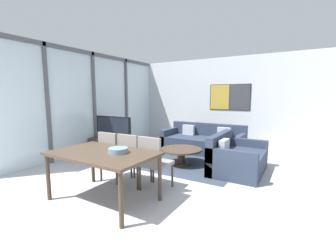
{
  "coord_description": "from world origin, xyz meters",
  "views": [
    {
      "loc": [
        2.28,
        -1.7,
        1.59
      ],
      "look_at": [
        -0.14,
        2.39,
        0.95
      ],
      "focal_mm": 24.0,
      "sensor_mm": 36.0,
      "label": 1
    }
  ],
  "objects_px": {
    "tv_console": "(114,147)",
    "coffee_table": "(181,152)",
    "television": "(113,128)",
    "dining_chair_right": "(154,160)",
    "dining_chair_left": "(113,153)",
    "sofa_main": "(204,142)",
    "dining_table": "(103,157)",
    "fruit_bowl": "(118,150)",
    "sofa_side": "(235,159)",
    "dining_chair_centre": "(133,156)"
  },
  "relations": [
    {
      "from": "coffee_table",
      "to": "dining_chair_centre",
      "type": "bearing_deg",
      "value": -96.32
    },
    {
      "from": "television",
      "to": "fruit_bowl",
      "type": "relative_size",
      "value": 4.05
    },
    {
      "from": "tv_console",
      "to": "dining_chair_right",
      "type": "height_order",
      "value": "dining_chair_right"
    },
    {
      "from": "tv_console",
      "to": "dining_chair_left",
      "type": "relative_size",
      "value": 1.61
    },
    {
      "from": "tv_console",
      "to": "sofa_main",
      "type": "relative_size",
      "value": 0.67
    },
    {
      "from": "coffee_table",
      "to": "television",
      "type": "bearing_deg",
      "value": -173.2
    },
    {
      "from": "coffee_table",
      "to": "dining_chair_right",
      "type": "bearing_deg",
      "value": -79.75
    },
    {
      "from": "sofa_side",
      "to": "sofa_main",
      "type": "bearing_deg",
      "value": 43.62
    },
    {
      "from": "sofa_main",
      "to": "dining_chair_centre",
      "type": "bearing_deg",
      "value": -93.34
    },
    {
      "from": "sofa_side",
      "to": "dining_table",
      "type": "relative_size",
      "value": 0.88
    },
    {
      "from": "fruit_bowl",
      "to": "tv_console",
      "type": "bearing_deg",
      "value": 135.84
    },
    {
      "from": "dining_chair_centre",
      "to": "sofa_side",
      "type": "bearing_deg",
      "value": 50.84
    },
    {
      "from": "tv_console",
      "to": "coffee_table",
      "type": "distance_m",
      "value": 1.94
    },
    {
      "from": "sofa_main",
      "to": "dining_chair_centre",
      "type": "relative_size",
      "value": 2.41
    },
    {
      "from": "dining_table",
      "to": "fruit_bowl",
      "type": "bearing_deg",
      "value": 21.6
    },
    {
      "from": "television",
      "to": "dining_chair_left",
      "type": "height_order",
      "value": "television"
    },
    {
      "from": "tv_console",
      "to": "dining_table",
      "type": "distance_m",
      "value": 2.7
    },
    {
      "from": "fruit_bowl",
      "to": "dining_chair_left",
      "type": "bearing_deg",
      "value": 139.77
    },
    {
      "from": "television",
      "to": "dining_chair_right",
      "type": "height_order",
      "value": "television"
    },
    {
      "from": "tv_console",
      "to": "sofa_main",
      "type": "height_order",
      "value": "sofa_main"
    },
    {
      "from": "dining_chair_left",
      "to": "dining_chair_right",
      "type": "distance_m",
      "value": 0.91
    },
    {
      "from": "dining_table",
      "to": "dining_chair_right",
      "type": "relative_size",
      "value": 1.71
    },
    {
      "from": "sofa_side",
      "to": "dining_chair_centre",
      "type": "xyz_separation_m",
      "value": [
        -1.37,
        -1.69,
        0.26
      ]
    },
    {
      "from": "tv_console",
      "to": "dining_chair_right",
      "type": "xyz_separation_m",
      "value": [
        2.2,
        -1.32,
        0.31
      ]
    },
    {
      "from": "sofa_side",
      "to": "dining_chair_right",
      "type": "bearing_deg",
      "value": 151.43
    },
    {
      "from": "sofa_main",
      "to": "fruit_bowl",
      "type": "distance_m",
      "value": 3.58
    },
    {
      "from": "coffee_table",
      "to": "dining_chair_right",
      "type": "distance_m",
      "value": 1.6
    },
    {
      "from": "sofa_main",
      "to": "dining_table",
      "type": "relative_size",
      "value": 1.41
    },
    {
      "from": "television",
      "to": "dining_chair_centre",
      "type": "xyz_separation_m",
      "value": [
        1.75,
        -1.32,
        -0.21
      ]
    },
    {
      "from": "television",
      "to": "fruit_bowl",
      "type": "distance_m",
      "value": 2.75
    },
    {
      "from": "coffee_table",
      "to": "dining_chair_right",
      "type": "height_order",
      "value": "dining_chair_right"
    },
    {
      "from": "coffee_table",
      "to": "dining_chair_left",
      "type": "relative_size",
      "value": 1.03
    },
    {
      "from": "dining_chair_centre",
      "to": "television",
      "type": "bearing_deg",
      "value": 142.94
    },
    {
      "from": "sofa_main",
      "to": "dining_chair_right",
      "type": "bearing_deg",
      "value": -84.55
    },
    {
      "from": "sofa_side",
      "to": "dining_chair_left",
      "type": "bearing_deg",
      "value": 133.11
    },
    {
      "from": "fruit_bowl",
      "to": "dining_table",
      "type": "bearing_deg",
      "value": -158.4
    },
    {
      "from": "sofa_main",
      "to": "dining_chair_right",
      "type": "xyz_separation_m",
      "value": [
        0.28,
        -2.95,
        0.26
      ]
    },
    {
      "from": "dining_chair_right",
      "to": "fruit_bowl",
      "type": "distance_m",
      "value": 0.69
    },
    {
      "from": "television",
      "to": "coffee_table",
      "type": "bearing_deg",
      "value": 6.8
    },
    {
      "from": "dining_chair_left",
      "to": "sofa_main",
      "type": "bearing_deg",
      "value": 78.12
    },
    {
      "from": "dining_chair_left",
      "to": "fruit_bowl",
      "type": "bearing_deg",
      "value": -40.23
    },
    {
      "from": "sofa_side",
      "to": "dining_table",
      "type": "distance_m",
      "value": 2.77
    },
    {
      "from": "coffee_table",
      "to": "dining_table",
      "type": "height_order",
      "value": "dining_table"
    },
    {
      "from": "coffee_table",
      "to": "dining_chair_centre",
      "type": "xyz_separation_m",
      "value": [
        -0.17,
        -1.55,
        0.25
      ]
    },
    {
      "from": "dining_table",
      "to": "television",
      "type": "bearing_deg",
      "value": 131.09
    },
    {
      "from": "sofa_side",
      "to": "fruit_bowl",
      "type": "height_order",
      "value": "fruit_bowl"
    },
    {
      "from": "television",
      "to": "dining_chair_left",
      "type": "xyz_separation_m",
      "value": [
        1.3,
        -1.35,
        -0.21
      ]
    },
    {
      "from": "television",
      "to": "dining_table",
      "type": "relative_size",
      "value": 0.74
    },
    {
      "from": "television",
      "to": "sofa_side",
      "type": "distance_m",
      "value": 3.18
    },
    {
      "from": "tv_console",
      "to": "dining_chair_right",
      "type": "bearing_deg",
      "value": -31.01
    }
  ]
}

